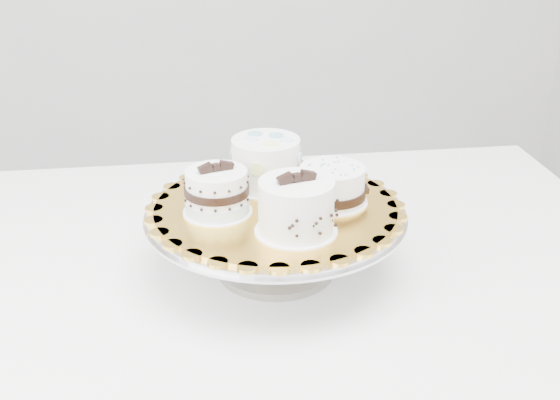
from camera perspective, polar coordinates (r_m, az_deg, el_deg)
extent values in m
cube|color=white|center=(1.17, -1.88, -5.57)|extent=(1.40, 1.02, 0.04)
cube|color=white|center=(1.83, 16.27, -8.05)|extent=(0.06, 0.06, 0.71)
cylinder|color=gray|center=(1.12, -0.35, -5.45)|extent=(0.18, 0.18, 0.01)
cylinder|color=gray|center=(1.10, -0.35, -3.52)|extent=(0.12, 0.12, 0.10)
cylinder|color=silver|center=(1.07, -0.36, -0.97)|extent=(0.39, 0.39, 0.01)
cylinder|color=silver|center=(1.07, -0.36, -1.14)|extent=(0.40, 0.40, 0.00)
cylinder|color=gold|center=(1.07, -0.36, -0.58)|extent=(0.41, 0.41, 0.01)
cylinder|color=white|center=(0.99, 1.30, -2.50)|extent=(0.12, 0.12, 0.00)
cylinder|color=white|center=(0.97, 1.33, -0.49)|extent=(0.12, 0.12, 0.07)
cylinder|color=white|center=(1.05, -5.09, -0.93)|extent=(0.10, 0.10, 0.00)
cylinder|color=white|center=(1.03, -5.16, 0.73)|extent=(0.10, 0.10, 0.06)
cylinder|color=silver|center=(1.04, -5.11, -0.42)|extent=(0.10, 0.10, 0.02)
cylinder|color=black|center=(1.03, -5.16, 0.89)|extent=(0.10, 0.10, 0.01)
cylinder|color=white|center=(1.13, -1.14, 1.26)|extent=(0.12, 0.12, 0.00)
cylinder|color=white|center=(1.12, -1.16, 3.12)|extent=(0.14, 0.14, 0.08)
cylinder|color=white|center=(1.08, 4.19, -0.07)|extent=(0.11, 0.11, 0.00)
cylinder|color=white|center=(1.07, 4.24, 1.31)|extent=(0.10, 0.10, 0.05)
cylinder|color=black|center=(1.07, 4.22, 0.68)|extent=(0.10, 0.10, 0.01)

